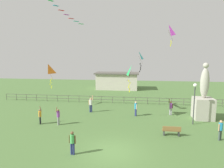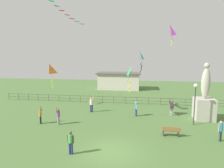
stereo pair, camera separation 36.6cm
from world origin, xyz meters
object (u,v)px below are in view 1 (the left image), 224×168
lamppost (195,94)px  kite_3 (169,31)px  person_4 (136,108)px  person_1 (91,104)px  park_bench (171,130)px  statue_monument (203,103)px  person_2 (58,116)px  person_6 (40,115)px  kite_2 (132,72)px  person_0 (72,141)px  person_3 (171,107)px  kite_0 (48,70)px  kite_4 (139,56)px  person_5 (221,129)px

lamppost → kite_3: size_ratio=1.82×
person_4 → kite_3: kite_3 is taller
person_1 → park_bench: bearing=-35.5°
statue_monument → person_2: 14.96m
statue_monument → person_1: bearing=176.0°
person_1 → person_6: size_ratio=1.17×
kite_2 → person_0: bearing=-114.5°
person_3 → park_bench: bearing=-98.5°
person_3 → kite_0: size_ratio=0.61×
park_bench → kite_4: kite_4 is taller
person_4 → kite_0: (-11.17, 2.47, 3.88)m
person_5 → kite_0: kite_0 is taller
kite_3 → kite_4: (-3.09, 1.46, -2.67)m
kite_0 → kite_2: (10.68, -3.64, 0.21)m
person_5 → kite_2: 9.33m
person_2 → kite_4: size_ratio=0.76×
statue_monument → person_3: size_ratio=3.19×
kite_0 → person_1: bearing=-15.7°
statue_monument → kite_3: size_ratio=2.67×
person_0 → person_3: person_3 is taller
person_2 → kite_4: 11.20m
person_2 → person_5: 14.17m
statue_monument → person_0: size_ratio=3.63×
person_5 → kite_4: kite_4 is taller
person_1 → person_3: 9.20m
person_6 → kite_0: (-1.92, 6.29, 3.95)m
person_3 → person_5: person_3 is taller
person_3 → person_5: bearing=-66.4°
park_bench → lamppost: bearing=50.8°
park_bench → kite_0: kite_0 is taller
person_0 → person_1: 10.07m
person_0 → person_2: 6.29m
lamppost → person_5: bearing=-72.8°
person_1 → person_2: 5.08m
kite_4 → lamppost: bearing=-37.6°
person_0 → lamppost: bearing=36.6°
person_0 → person_1: person_1 is taller
statue_monument → lamppost: size_ratio=1.47×
park_bench → kite_2: 6.98m
kite_0 → statue_monument: bearing=-7.9°
statue_monument → kite_4: size_ratio=2.45×
lamppost → kite_4: bearing=142.4°
person_3 → person_6: bearing=-160.5°
lamppost → person_0: lamppost is taller
person_0 → person_2: person_2 is taller
lamppost → park_bench: lamppost is taller
person_4 → person_5: 8.65m
person_1 → kite_2: size_ratio=0.74×
person_3 → kite_2: bearing=-155.4°
person_1 → person_6: person_1 is taller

